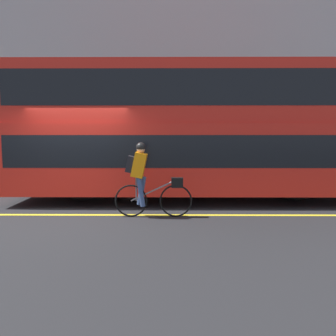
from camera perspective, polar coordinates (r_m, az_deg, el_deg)
The scene contains 7 objects.
ground_plane at distance 8.15m, azimuth -16.03°, elevation -7.53°, with size 80.00×80.00×0.00m, color #232326.
road_center_line at distance 7.96m, azimuth -16.43°, elevation -7.82°, with size 50.00×0.14×0.01m, color yellow.
sidewalk_curb at distance 14.03m, azimuth -8.97°, elevation -1.50°, with size 60.00×2.31×0.15m.
building_facade at distance 15.36m, azimuth -8.40°, elevation 14.10°, with size 60.00×0.30×8.14m.
bus at distance 9.23m, azimuth 3.81°, elevation 7.11°, with size 9.72×2.49×3.70m.
cyclist_on_bike at distance 7.34m, azimuth -3.97°, elevation -1.64°, with size 1.75×0.32×1.68m.
trash_bin at distance 13.66m, azimuth 0.26°, elevation 0.84°, with size 0.58×0.58×1.01m.
Camera 1 is at (2.28, -7.60, 1.86)m, focal length 35.00 mm.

